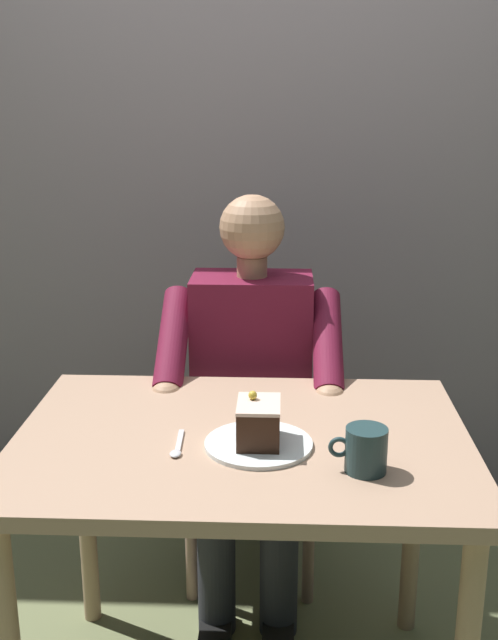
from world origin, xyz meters
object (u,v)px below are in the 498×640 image
at_px(coffee_cup, 365,449).
at_px(dessert_spoon, 177,448).
at_px(cake_slice, 259,422).
at_px(chair, 253,422).
at_px(seated_person, 251,398).
at_px(dining_table, 242,471).

height_order(coffee_cup, dessert_spoon, coffee_cup).
bearing_deg(coffee_cup, cake_slice, -25.74).
xyz_separation_m(chair, seated_person, (0.00, 0.17, 0.15)).
distance_m(dining_table, dessert_spoon, 0.19).
distance_m(chair, coffee_cup, 0.94).
bearing_deg(dining_table, coffee_cup, 148.30).
bearing_deg(seated_person, coffee_cup, 111.60).
distance_m(chair, seated_person, 0.23).
height_order(chair, coffee_cup, chair).
xyz_separation_m(cake_slice, coffee_cup, (-0.23, 0.11, -0.01)).
bearing_deg(cake_slice, dining_table, -54.06).
relative_size(coffee_cup, dessert_spoon, 0.86).
bearing_deg(dessert_spoon, cake_slice, -172.32).
xyz_separation_m(seated_person, dessert_spoon, (0.14, 0.59, 0.12)).
xyz_separation_m(dining_table, seated_person, (0.00, -0.51, -0.02)).
bearing_deg(cake_slice, dessert_spoon, 7.68).
bearing_deg(dining_table, dessert_spoon, 29.72).
relative_size(dining_table, coffee_cup, 8.57).
bearing_deg(chair, dining_table, 90.00).
height_order(seated_person, cake_slice, seated_person).
bearing_deg(chair, coffee_cup, 107.51).
distance_m(chair, cake_slice, 0.81).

